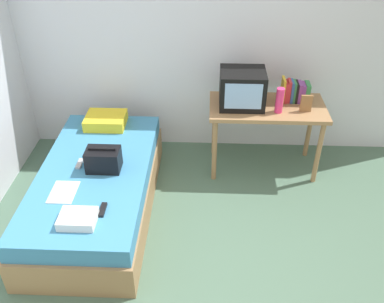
{
  "coord_description": "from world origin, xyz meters",
  "views": [
    {
      "loc": [
        0.07,
        -2.3,
        2.77
      ],
      "look_at": [
        -0.07,
        0.98,
        0.53
      ],
      "focal_mm": 39.91,
      "sensor_mm": 36.0,
      "label": 1
    }
  ],
  "objects": [
    {
      "name": "picture_frame",
      "position": [
        1.02,
        1.41,
        0.83
      ],
      "size": [
        0.11,
        0.02,
        0.17
      ],
      "primitive_type": "cube",
      "color": "olive",
      "rests_on": "desk"
    },
    {
      "name": "desk",
      "position": [
        0.66,
        1.51,
        0.65
      ],
      "size": [
        1.16,
        0.6,
        0.75
      ],
      "color": "#9E754C",
      "rests_on": "ground"
    },
    {
      "name": "remote_dark",
      "position": [
        -0.75,
        0.19,
        0.49
      ],
      "size": [
        0.04,
        0.16,
        0.02
      ],
      "primitive_type": "cube",
      "color": "black",
      "rests_on": "bed"
    },
    {
      "name": "ground_plane",
      "position": [
        0.0,
        0.0,
        0.0
      ],
      "size": [
        8.0,
        8.0,
        0.0
      ],
      "primitive_type": "plane",
      "color": "#4C6B56"
    },
    {
      "name": "remote_silver",
      "position": [
        -1.09,
        0.8,
        0.49
      ],
      "size": [
        0.04,
        0.14,
        0.02
      ],
      "primitive_type": "cube",
      "color": "#B7B7BC",
      "rests_on": "bed"
    },
    {
      "name": "magazine",
      "position": [
        -1.12,
        0.4,
        0.48
      ],
      "size": [
        0.21,
        0.29,
        0.01
      ],
      "primitive_type": "cube",
      "color": "white",
      "rests_on": "bed"
    },
    {
      "name": "handbag",
      "position": [
        -0.85,
        0.75,
        0.58
      ],
      "size": [
        0.3,
        0.2,
        0.23
      ],
      "color": "black",
      "rests_on": "bed"
    },
    {
      "name": "pillow",
      "position": [
        -0.99,
        1.51,
        0.54
      ],
      "size": [
        0.41,
        0.34,
        0.11
      ],
      "primitive_type": "cube",
      "color": "yellow",
      "rests_on": "bed"
    },
    {
      "name": "book_row",
      "position": [
        0.94,
        1.63,
        0.85
      ],
      "size": [
        0.27,
        0.16,
        0.24
      ],
      "color": "gold",
      "rests_on": "desk"
    },
    {
      "name": "bed",
      "position": [
        -0.95,
        0.74,
        0.24
      ],
      "size": [
        1.0,
        2.0,
        0.48
      ],
      "color": "#9E754C",
      "rests_on": "ground"
    },
    {
      "name": "wall_back",
      "position": [
        0.0,
        2.0,
        1.3
      ],
      "size": [
        5.2,
        0.1,
        2.6
      ],
      "primitive_type": "cube",
      "color": "silver",
      "rests_on": "ground"
    },
    {
      "name": "water_bottle",
      "position": [
        0.75,
        1.38,
        0.87
      ],
      "size": [
        0.08,
        0.08,
        0.25
      ],
      "primitive_type": "cylinder",
      "color": "#E53372",
      "rests_on": "desk"
    },
    {
      "name": "folded_towel",
      "position": [
        -0.9,
        0.06,
        0.52
      ],
      "size": [
        0.28,
        0.22,
        0.07
      ],
      "primitive_type": "cube",
      "color": "white",
      "rests_on": "bed"
    },
    {
      "name": "tv",
      "position": [
        0.4,
        1.52,
        0.93
      ],
      "size": [
        0.44,
        0.39,
        0.36
      ],
      "color": "black",
      "rests_on": "desk"
    }
  ]
}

